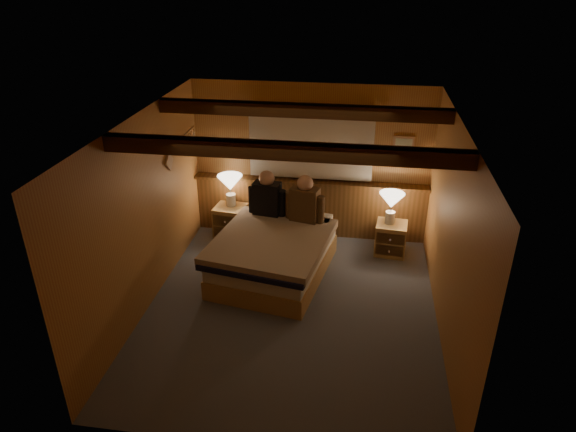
% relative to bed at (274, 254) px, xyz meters
% --- Properties ---
extents(floor, '(4.20, 4.20, 0.00)m').
position_rel_bed_xyz_m(floor, '(0.35, -0.76, -0.33)').
color(floor, '#555965').
rests_on(floor, ground).
extents(ceiling, '(4.20, 4.20, 0.00)m').
position_rel_bed_xyz_m(ceiling, '(0.35, -0.76, 2.07)').
color(ceiling, '#BE9147').
rests_on(ceiling, wall_back).
extents(wall_back, '(3.60, 0.00, 3.60)m').
position_rel_bed_xyz_m(wall_back, '(0.35, 1.34, 0.87)').
color(wall_back, '#B48340').
rests_on(wall_back, floor).
extents(wall_left, '(0.00, 4.20, 4.20)m').
position_rel_bed_xyz_m(wall_left, '(-1.45, -0.76, 0.87)').
color(wall_left, '#B48340').
rests_on(wall_left, floor).
extents(wall_right, '(0.00, 4.20, 4.20)m').
position_rel_bed_xyz_m(wall_right, '(2.15, -0.76, 0.87)').
color(wall_right, '#B48340').
rests_on(wall_right, floor).
extents(wall_front, '(3.60, 0.00, 3.60)m').
position_rel_bed_xyz_m(wall_front, '(0.35, -2.86, 0.87)').
color(wall_front, '#B48340').
rests_on(wall_front, floor).
extents(wainscot, '(3.60, 0.23, 0.94)m').
position_rel_bed_xyz_m(wainscot, '(0.35, 1.27, 0.16)').
color(wainscot, brown).
rests_on(wainscot, wall_back).
extents(curtain_window, '(2.18, 0.09, 1.11)m').
position_rel_bed_xyz_m(curtain_window, '(0.35, 1.27, 1.19)').
color(curtain_window, '#452A11').
rests_on(curtain_window, wall_back).
extents(ceiling_beams, '(3.60, 1.65, 0.16)m').
position_rel_bed_xyz_m(ceiling_beams, '(0.35, -0.61, 1.98)').
color(ceiling_beams, '#452A11').
rests_on(ceiling_beams, ceiling).
extents(coat_rail, '(0.05, 0.55, 0.24)m').
position_rel_bed_xyz_m(coat_rail, '(-1.37, 0.81, 1.34)').
color(coat_rail, white).
rests_on(coat_rail, wall_left).
extents(framed_print, '(0.30, 0.04, 0.25)m').
position_rel_bed_xyz_m(framed_print, '(1.70, 1.32, 1.22)').
color(framed_print, tan).
rests_on(framed_print, wall_back).
extents(bed, '(1.71, 2.05, 0.63)m').
position_rel_bed_xyz_m(bed, '(0.00, 0.00, 0.00)').
color(bed, '#AF8F4B').
rests_on(bed, floor).
extents(nightstand_left, '(0.52, 0.47, 0.52)m').
position_rel_bed_xyz_m(nightstand_left, '(-0.87, 1.00, -0.07)').
color(nightstand_left, '#AF8F4B').
rests_on(nightstand_left, floor).
extents(nightstand_right, '(0.48, 0.44, 0.49)m').
position_rel_bed_xyz_m(nightstand_right, '(1.62, 0.84, -0.08)').
color(nightstand_right, '#AF8F4B').
rests_on(nightstand_right, floor).
extents(lamp_left, '(0.38, 0.38, 0.50)m').
position_rel_bed_xyz_m(lamp_left, '(-0.86, 1.05, 0.54)').
color(lamp_left, silver).
rests_on(lamp_left, nightstand_left).
extents(lamp_right, '(0.37, 0.37, 0.48)m').
position_rel_bed_xyz_m(lamp_right, '(1.58, 0.86, 0.50)').
color(lamp_right, silver).
rests_on(lamp_right, nightstand_right).
extents(person_left, '(0.56, 0.28, 0.69)m').
position_rel_bed_xyz_m(person_left, '(-0.20, 0.63, 0.58)').
color(person_left, black).
rests_on(person_left, bed).
extents(person_right, '(0.57, 0.31, 0.70)m').
position_rel_bed_xyz_m(person_right, '(0.36, 0.51, 0.58)').
color(person_right, '#4D351E').
rests_on(person_right, bed).
extents(duffel_bag, '(0.55, 0.40, 0.36)m').
position_rel_bed_xyz_m(duffel_bag, '(-0.54, 0.47, -0.17)').
color(duffel_bag, black).
rests_on(duffel_bag, floor).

